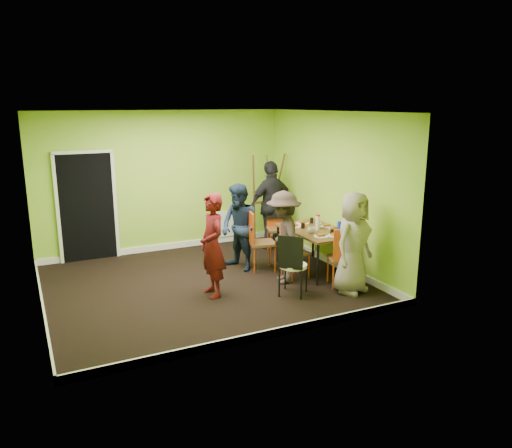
{
  "coord_description": "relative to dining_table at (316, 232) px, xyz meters",
  "views": [
    {
      "loc": [
        -2.64,
        -7.44,
        2.94
      ],
      "look_at": [
        0.96,
        0.0,
        0.92
      ],
      "focal_mm": 35.0,
      "sensor_mm": 36.0,
      "label": 1
    }
  ],
  "objects": [
    {
      "name": "glass_front",
      "position": [
        0.05,
        -0.43,
        0.11
      ],
      "size": [
        0.07,
        0.07,
        0.1
      ],
      "primitive_type": "cylinder",
      "color": "black",
      "rests_on": "dining_table"
    },
    {
      "name": "person_front_end",
      "position": [
        -0.05,
        -1.15,
        0.11
      ],
      "size": [
        0.92,
        0.76,
        1.62
      ],
      "primitive_type": "imported",
      "rotation": [
        0.0,
        0.0,
        0.37
      ],
      "color": "gray",
      "rests_on": "ground"
    },
    {
      "name": "thermos",
      "position": [
        0.03,
        -0.01,
        0.18
      ],
      "size": [
        0.08,
        0.08,
        0.24
      ],
      "primitive_type": "cylinder",
      "color": "white",
      "rests_on": "dining_table"
    },
    {
      "name": "plate_wall_front",
      "position": [
        0.31,
        -0.14,
        0.06
      ],
      "size": [
        0.21,
        0.21,
        0.01
      ],
      "primitive_type": "cylinder",
      "color": "white",
      "rests_on": "dining_table"
    },
    {
      "name": "person_left_near",
      "position": [
        -0.81,
        -0.29,
        0.08
      ],
      "size": [
        0.87,
        1.13,
        1.54
      ],
      "primitive_type": "imported",
      "rotation": [
        0.0,
        0.0,
        -1.91
      ],
      "color": "#332722",
      "rests_on": "ground"
    },
    {
      "name": "plate_near_right",
      "position": [
        -0.19,
        -0.46,
        0.06
      ],
      "size": [
        0.25,
        0.25,
        0.01
      ],
      "primitive_type": "cylinder",
      "color": "white",
      "rests_on": "dining_table"
    },
    {
      "name": "person_left_far",
      "position": [
        -1.2,
        0.63,
        0.08
      ],
      "size": [
        0.79,
        0.9,
        1.55
      ],
      "primitive_type": "imported",
      "rotation": [
        0.0,
        0.0,
        -1.26
      ],
      "color": "#162337",
      "rests_on": "ground"
    },
    {
      "name": "orange_bottle",
      "position": [
        -0.1,
        0.23,
        0.09
      ],
      "size": [
        0.04,
        0.04,
        0.08
      ],
      "primitive_type": "cylinder",
      "color": "#D54C14",
      "rests_on": "dining_table"
    },
    {
      "name": "cup_a",
      "position": [
        -0.2,
        -0.17,
        0.1
      ],
      "size": [
        0.13,
        0.13,
        0.1
      ],
      "primitive_type": "imported",
      "color": "white",
      "rests_on": "dining_table"
    },
    {
      "name": "chair_front_end",
      "position": [
        -0.08,
        -0.95,
        -0.13
      ],
      "size": [
        0.53,
        0.53,
        1.01
      ],
      "rotation": [
        0.0,
        0.0,
        -0.35
      ],
      "color": "#D54C14",
      "rests_on": "ground"
    },
    {
      "name": "chair_left_near",
      "position": [
        -0.59,
        -0.18,
        -0.16
      ],
      "size": [
        0.42,
        0.41,
        0.96
      ],
      "rotation": [
        0.0,
        0.0,
        -1.52
      ],
      "color": "#D54C14",
      "rests_on": "ground"
    },
    {
      "name": "blue_bottle",
      "position": [
        0.23,
        -0.39,
        0.16
      ],
      "size": [
        0.08,
        0.08,
        0.21
      ],
      "primitive_type": "cylinder",
      "color": "#1938C1",
      "rests_on": "dining_table"
    },
    {
      "name": "chair_bentwood",
      "position": [
        -1.0,
        -0.91,
        -0.14
      ],
      "size": [
        0.55,
        0.55,
        1.0
      ],
      "rotation": [
        0.0,
        0.0,
        -0.77
      ],
      "color": "black",
      "rests_on": "ground"
    },
    {
      "name": "ground",
      "position": [
        -2.05,
        0.19,
        -0.7
      ],
      "size": [
        5.0,
        5.0,
        0.0
      ],
      "primitive_type": "plane",
      "color": "black",
      "rests_on": "ground"
    },
    {
      "name": "room_walls",
      "position": [
        -2.07,
        0.24,
        0.29
      ],
      "size": [
        5.04,
        4.54,
        2.82
      ],
      "color": "#89C332",
      "rests_on": "ground"
    },
    {
      "name": "glass_back",
      "position": [
        0.19,
        0.44,
        0.11
      ],
      "size": [
        0.06,
        0.06,
        0.1
      ],
      "primitive_type": "cylinder",
      "color": "black",
      "rests_on": "dining_table"
    },
    {
      "name": "dining_table",
      "position": [
        0.0,
        0.0,
        0.0
      ],
      "size": [
        0.9,
        1.5,
        0.75
      ],
      "color": "black",
      "rests_on": "ground"
    },
    {
      "name": "plate_near_left",
      "position": [
        -0.26,
        0.34,
        0.06
      ],
      "size": [
        0.26,
        0.26,
        0.01
      ],
      "primitive_type": "cylinder",
      "color": "white",
      "rests_on": "dining_table"
    },
    {
      "name": "plate_far_front",
      "position": [
        0.06,
        -0.52,
        0.06
      ],
      "size": [
        0.26,
        0.26,
        0.01
      ],
      "primitive_type": "cylinder",
      "color": "white",
      "rests_on": "dining_table"
    },
    {
      "name": "person_standing",
      "position": [
        -2.09,
        -0.35,
        0.11
      ],
      "size": [
        0.39,
        0.59,
        1.62
      ],
      "primitive_type": "imported",
      "rotation": [
        0.0,
        0.0,
        -1.57
      ],
      "color": "#540E11",
      "rests_on": "ground"
    },
    {
      "name": "easel",
      "position": [
        0.0,
        1.94,
        0.25
      ],
      "size": [
        0.77,
        0.72,
        1.92
      ],
      "color": "brown",
      "rests_on": "ground"
    },
    {
      "name": "chair_back_end",
      "position": [
        -0.03,
        1.42,
        0.06
      ],
      "size": [
        0.57,
        0.62,
        1.07
      ],
      "rotation": [
        0.0,
        0.0,
        2.81
      ],
      "color": "#D54C14",
      "rests_on": "ground"
    },
    {
      "name": "chair_left_far",
      "position": [
        -0.94,
        0.44,
        -0.09
      ],
      "size": [
        0.53,
        0.53,
        1.08
      ],
      "rotation": [
        0.0,
        0.0,
        -1.78
      ],
      "color": "#D54C14",
      "rests_on": "ground"
    },
    {
      "name": "plate_wall_back",
      "position": [
        0.28,
        0.09,
        0.06
      ],
      "size": [
        0.22,
        0.22,
        0.01
      ],
      "primitive_type": "cylinder",
      "color": "white",
      "rests_on": "dining_table"
    },
    {
      "name": "person_back_end",
      "position": [
        -0.05,
        1.6,
        0.21
      ],
      "size": [
        1.11,
        0.58,
        1.8
      ],
      "primitive_type": "imported",
      "rotation": [
        0.0,
        0.0,
        3.28
      ],
      "color": "black",
      "rests_on": "ground"
    },
    {
      "name": "glass_mid",
      "position": [
        -0.16,
        0.18,
        0.11
      ],
      "size": [
        0.07,
        0.07,
        0.1
      ],
      "primitive_type": "cylinder",
      "color": "black",
      "rests_on": "dining_table"
    },
    {
      "name": "cup_b",
      "position": [
        0.09,
        0.06,
        0.11
      ],
      "size": [
        0.11,
        0.11,
        0.1
      ],
      "primitive_type": "imported",
      "color": "white",
      "rests_on": "dining_table"
    },
    {
      "name": "plate_far_back",
      "position": [
        0.02,
        0.49,
        0.06
      ],
      "size": [
        0.24,
        0.24,
        0.01
      ],
      "primitive_type": "cylinder",
      "color": "white",
      "rests_on": "dining_table"
    }
  ]
}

